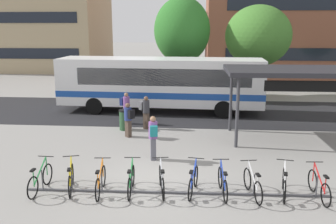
# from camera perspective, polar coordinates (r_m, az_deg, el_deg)

# --- Properties ---
(ground) EXTENTS (200.00, 200.00, 0.00)m
(ground) POSITION_cam_1_polar(r_m,az_deg,el_deg) (12.25, -2.13, -11.03)
(ground) COLOR gray
(bus_lane_asphalt) EXTENTS (80.00, 7.20, 0.01)m
(bus_lane_asphalt) POSITION_cam_1_polar(r_m,az_deg,el_deg) (21.84, 0.94, 0.06)
(bus_lane_asphalt) COLOR #232326
(bus_lane_asphalt) RESTS_ON ground
(city_bus) EXTENTS (12.11, 3.04, 3.20)m
(city_bus) POSITION_cam_1_polar(r_m,az_deg,el_deg) (21.57, -1.40, 4.69)
(city_bus) COLOR white
(city_bus) RESTS_ON ground
(bike_rack) EXTENTS (9.40, 0.34, 0.70)m
(bike_rack) POSITION_cam_1_polar(r_m,az_deg,el_deg) (11.45, 1.42, -12.35)
(bike_rack) COLOR #47474C
(bike_rack) RESTS_ON ground
(parked_bicycle_green_0) EXTENTS (0.52, 1.72, 0.99)m
(parked_bicycle_green_0) POSITION_cam_1_polar(r_m,az_deg,el_deg) (12.16, -19.50, -10.06)
(parked_bicycle_green_0) COLOR black
(parked_bicycle_green_0) RESTS_ON ground
(parked_bicycle_yellow_1) EXTENTS (0.63, 1.68, 0.99)m
(parked_bicycle_yellow_1) POSITION_cam_1_polar(r_m,az_deg,el_deg) (11.91, -15.07, -10.24)
(parked_bicycle_yellow_1) COLOR black
(parked_bicycle_yellow_1) RESTS_ON ground
(parked_bicycle_orange_2) EXTENTS (0.52, 1.72, 0.99)m
(parked_bicycle_orange_2) POSITION_cam_1_polar(r_m,az_deg,el_deg) (11.54, -10.60, -10.78)
(parked_bicycle_orange_2) COLOR black
(parked_bicycle_orange_2) RESTS_ON ground
(parked_bicycle_green_3) EXTENTS (0.52, 1.72, 0.99)m
(parked_bicycle_green_3) POSITION_cam_1_polar(r_m,az_deg,el_deg) (11.45, -5.84, -10.82)
(parked_bicycle_green_3) COLOR black
(parked_bicycle_green_3) RESTS_ON ground
(parked_bicycle_silver_4) EXTENTS (0.52, 1.71, 0.99)m
(parked_bicycle_silver_4) POSITION_cam_1_polar(r_m,az_deg,el_deg) (11.39, -1.00, -10.87)
(parked_bicycle_silver_4) COLOR black
(parked_bicycle_silver_4) RESTS_ON ground
(parked_bicycle_blue_5) EXTENTS (0.52, 1.71, 0.99)m
(parked_bicycle_blue_5) POSITION_cam_1_polar(r_m,az_deg,el_deg) (11.38, 4.01, -10.94)
(parked_bicycle_blue_5) COLOR black
(parked_bicycle_blue_5) RESTS_ON ground
(parked_bicycle_blue_6) EXTENTS (0.52, 1.72, 0.99)m
(parked_bicycle_blue_6) POSITION_cam_1_polar(r_m,az_deg,el_deg) (11.37, 8.63, -11.08)
(parked_bicycle_blue_6) COLOR black
(parked_bicycle_blue_6) RESTS_ON ground
(parked_bicycle_white_7) EXTENTS (0.52, 1.70, 0.99)m
(parked_bicycle_white_7) POSITION_cam_1_polar(r_m,az_deg,el_deg) (11.45, 13.22, -11.12)
(parked_bicycle_white_7) COLOR black
(parked_bicycle_white_7) RESTS_ON ground
(parked_bicycle_white_8) EXTENTS (0.54, 1.70, 0.99)m
(parked_bicycle_white_8) POSITION_cam_1_polar(r_m,az_deg,el_deg) (11.76, 17.87, -10.76)
(parked_bicycle_white_8) COLOR black
(parked_bicycle_white_8) RESTS_ON ground
(parked_bicycle_red_9) EXTENTS (0.52, 1.72, 0.99)m
(parked_bicycle_red_9) POSITION_cam_1_polar(r_m,az_deg,el_deg) (11.93, 22.72, -10.82)
(parked_bicycle_red_9) COLOR black
(parked_bicycle_red_9) RESTS_ON ground
(transit_shelter) EXTENTS (6.52, 3.44, 3.24)m
(transit_shelter) POSITION_cam_1_polar(r_m,az_deg,el_deg) (16.94, 20.20, 5.78)
(transit_shelter) COLOR #38383D
(transit_shelter) RESTS_ON ground
(commuter_grey_pack_0) EXTENTS (0.60, 0.49, 1.67)m
(commuter_grey_pack_0) POSITION_cam_1_polar(r_m,az_deg,el_deg) (18.08, -3.57, 0.30)
(commuter_grey_pack_0) COLOR #47382D
(commuter_grey_pack_0) RESTS_ON ground
(commuter_teal_pack_1) EXTENTS (0.42, 0.58, 1.74)m
(commuter_teal_pack_1) POSITION_cam_1_polar(r_m,az_deg,el_deg) (13.84, -2.36, -3.66)
(commuter_teal_pack_1) COLOR #565660
(commuter_teal_pack_1) RESTS_ON ground
(commuter_navy_pack_2) EXTENTS (0.60, 0.51, 1.68)m
(commuter_navy_pack_2) POSITION_cam_1_polar(r_m,az_deg,el_deg) (19.08, -6.65, 0.96)
(commuter_navy_pack_2) COLOR black
(commuter_navy_pack_2) RESTS_ON ground
(commuter_black_pack_3) EXTENTS (0.59, 0.58, 1.62)m
(commuter_black_pack_3) POSITION_cam_1_polar(r_m,az_deg,el_deg) (16.78, -6.27, -0.90)
(commuter_black_pack_3) COLOR #47382D
(commuter_black_pack_3) RESTS_ON ground
(trash_bin) EXTENTS (0.55, 0.55, 1.03)m
(trash_bin) POSITION_cam_1_polar(r_m,az_deg,el_deg) (18.09, -6.87, -1.21)
(trash_bin) COLOR #284C2D
(trash_bin) RESTS_ON ground
(street_tree_1) EXTENTS (4.54, 4.54, 6.48)m
(street_tree_1) POSITION_cam_1_polar(r_m,az_deg,el_deg) (26.30, 14.03, 11.57)
(street_tree_1) COLOR brown
(street_tree_1) RESTS_ON ground
(street_tree_2) EXTENTS (3.93, 3.93, 7.04)m
(street_tree_2) POSITION_cam_1_polar(r_m,az_deg,el_deg) (25.98, 2.23, 12.72)
(street_tree_2) COLOR brown
(street_tree_2) RESTS_ON ground
(building_left_wing) EXTENTS (18.33, 10.90, 14.67)m
(building_left_wing) POSITION_cam_1_polar(r_m,az_deg,el_deg) (47.18, -21.78, 15.34)
(building_left_wing) COLOR tan
(building_left_wing) RESTS_ON ground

